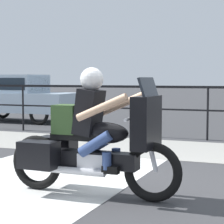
{
  "coord_description": "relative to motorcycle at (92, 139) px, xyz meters",
  "views": [
    {
      "loc": [
        1.75,
        -5.29,
        1.46
      ],
      "look_at": [
        -0.67,
        0.67,
        0.96
      ],
      "focal_mm": 70.0,
      "sensor_mm": 36.0,
      "label": 1
    }
  ],
  "objects": [
    {
      "name": "parked_car",
      "position": [
        -6.29,
        7.58,
        0.2
      ],
      "size": [
        3.98,
        1.64,
        1.58
      ],
      "rotation": [
        0.0,
        0.0,
        0.04
      ],
      "color": "#9EB2C6",
      "rests_on": "ground"
    },
    {
      "name": "sidewalk_band",
      "position": [
        0.49,
        3.82,
        -0.7
      ],
      "size": [
        44.0,
        2.4,
        0.01
      ],
      "primitive_type": "cube",
      "color": "#99968E",
      "rests_on": "ground"
    },
    {
      "name": "fence_railing",
      "position": [
        0.49,
        5.43,
        0.3
      ],
      "size": [
        36.0,
        0.05,
        1.28
      ],
      "color": "black",
      "rests_on": "ground"
    },
    {
      "name": "crosswalk_band",
      "position": [
        -1.16,
        0.22,
        -0.7
      ],
      "size": [
        2.85,
        6.0,
        0.01
      ],
      "primitive_type": "cube",
      "color": "silver",
      "rests_on": "ground"
    },
    {
      "name": "ground_plane",
      "position": [
        0.49,
        0.42,
        -0.7
      ],
      "size": [
        120.0,
        120.0,
        0.0
      ],
      "primitive_type": "plane",
      "color": "#38383A"
    },
    {
      "name": "motorcycle",
      "position": [
        0.0,
        0.0,
        0.0
      ],
      "size": [
        2.3,
        0.76,
        1.59
      ],
      "rotation": [
        0.0,
        0.0,
        -0.0
      ],
      "color": "black",
      "rests_on": "ground"
    }
  ]
}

